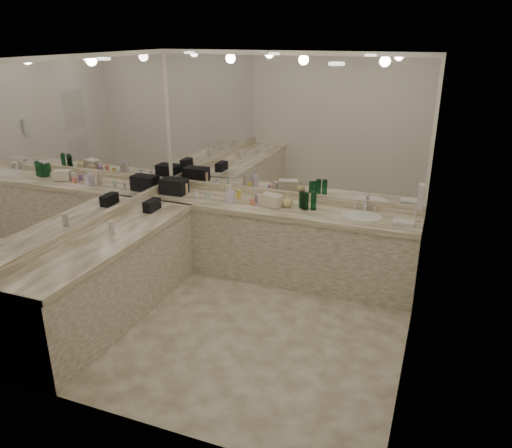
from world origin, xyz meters
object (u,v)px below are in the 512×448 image
at_px(cream_cosmetic_case, 272,201).
at_px(soap_bottle_b, 230,195).
at_px(sink, 361,217).
at_px(hand_towel, 404,223).
at_px(soap_bottle_c, 288,200).
at_px(wall_phone, 421,197).
at_px(black_toiletry_bag, 174,187).
at_px(soap_bottle_a, 228,192).

bearing_deg(cream_cosmetic_case, soap_bottle_b, -155.02).
xyz_separation_m(sink, hand_towel, (0.45, -0.09, 0.02)).
bearing_deg(hand_towel, soap_bottle_c, 175.63).
distance_m(sink, wall_phone, 0.91).
bearing_deg(hand_towel, cream_cosmetic_case, 177.84).
bearing_deg(hand_towel, sink, 169.22).
bearing_deg(wall_phone, black_toiletry_bag, 170.54).
relative_size(sink, hand_towel, 2.02).
relative_size(sink, wall_phone, 1.83).
height_order(black_toiletry_bag, soap_bottle_a, soap_bottle_a).
bearing_deg(cream_cosmetic_case, hand_towel, 15.09).
relative_size(sink, soap_bottle_b, 2.09).
bearing_deg(soap_bottle_c, hand_towel, -4.37).
bearing_deg(cream_cosmetic_case, soap_bottle_a, -166.78).
distance_m(cream_cosmetic_case, soap_bottle_c, 0.18).
height_order(wall_phone, soap_bottle_a, wall_phone).
bearing_deg(soap_bottle_b, soap_bottle_a, 123.88).
relative_size(soap_bottle_a, soap_bottle_c, 1.20).
distance_m(soap_bottle_a, soap_bottle_c, 0.75).
distance_m(wall_phone, black_toiletry_bag, 2.99).
height_order(wall_phone, cream_cosmetic_case, wall_phone).
height_order(sink, wall_phone, wall_phone).
bearing_deg(sink, cream_cosmetic_case, -178.33).
height_order(hand_towel, soap_bottle_b, soap_bottle_b).
xyz_separation_m(cream_cosmetic_case, soap_bottle_a, (-0.57, 0.04, 0.03)).
distance_m(wall_phone, soap_bottle_b, 2.20).
relative_size(wall_phone, black_toiletry_bag, 0.75).
bearing_deg(soap_bottle_b, wall_phone, -10.66).
bearing_deg(soap_bottle_b, cream_cosmetic_case, 7.72).
relative_size(cream_cosmetic_case, soap_bottle_a, 1.23).
xyz_separation_m(black_toiletry_bag, hand_towel, (2.78, -0.07, -0.07)).
bearing_deg(soap_bottle_c, cream_cosmetic_case, -166.16).
distance_m(soap_bottle_a, soap_bottle_b, 0.13).
bearing_deg(soap_bottle_b, hand_towel, 0.33).
distance_m(sink, cream_cosmetic_case, 1.04).
bearing_deg(cream_cosmetic_case, black_toiletry_bag, -163.57).
xyz_separation_m(sink, black_toiletry_bag, (-2.33, -0.01, 0.10)).
relative_size(black_toiletry_bag, soap_bottle_c, 2.01).
xyz_separation_m(black_toiletry_bag, soap_bottle_a, (0.72, 0.02, 0.00)).
bearing_deg(soap_bottle_a, soap_bottle_c, 0.29).
bearing_deg(soap_bottle_a, hand_towel, -2.68).
bearing_deg(soap_bottle_a, sink, -0.36).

